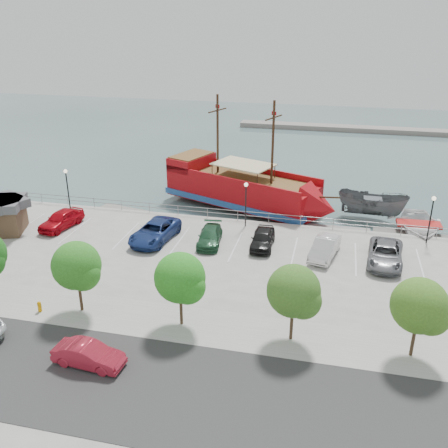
# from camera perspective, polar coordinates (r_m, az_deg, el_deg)

# --- Properties ---
(ground) EXTENTS (160.00, 160.00, 0.00)m
(ground) POSITION_cam_1_polar(r_m,az_deg,el_deg) (41.36, 0.72, -5.01)
(ground) COLOR #38504F
(street) EXTENTS (100.00, 8.00, 0.04)m
(street) POSITION_cam_1_polar(r_m,az_deg,el_deg) (28.07, -6.71, -18.28)
(street) COLOR #303030
(street) RESTS_ON land_slab
(sidewalk) EXTENTS (100.00, 4.00, 0.05)m
(sidewalk) POSITION_cam_1_polar(r_m,az_deg,el_deg) (32.55, -3.15, -11.53)
(sidewalk) COLOR gray
(sidewalk) RESTS_ON land_slab
(seawall_railing) EXTENTS (50.00, 0.06, 1.00)m
(seawall_railing) POSITION_cam_1_polar(r_m,az_deg,el_deg) (47.65, 2.76, 0.93)
(seawall_railing) COLOR gray
(seawall_railing) RESTS_ON land_slab
(far_shore) EXTENTS (40.00, 3.00, 0.80)m
(far_shore) POSITION_cam_1_polar(r_m,az_deg,el_deg) (92.65, 14.46, 10.51)
(far_shore) COLOR gray
(far_shore) RESTS_ON ground
(pirate_ship) EXTENTS (19.64, 11.90, 12.24)m
(pirate_ship) POSITION_cam_1_polar(r_m,az_deg,el_deg) (52.56, 3.28, 3.69)
(pirate_ship) COLOR #A40A10
(pirate_ship) RESTS_ON ground
(patrol_boat) EXTENTS (7.39, 4.08, 2.70)m
(patrol_boat) POSITION_cam_1_polar(r_m,az_deg,el_deg) (52.52, 16.55, 1.91)
(patrol_boat) COLOR #545759
(patrol_boat) RESTS_ON ground
(speedboat) EXTENTS (5.41, 7.41, 1.50)m
(speedboat) POSITION_cam_1_polar(r_m,az_deg,el_deg) (50.45, 21.31, -0.36)
(speedboat) COLOR white
(speedboat) RESTS_ON ground
(dock_west) EXTENTS (6.65, 3.22, 0.37)m
(dock_west) POSITION_cam_1_polar(r_m,az_deg,el_deg) (53.11, -11.05, 1.34)
(dock_west) COLOR gray
(dock_west) RESTS_ON ground
(dock_mid) EXTENTS (6.45, 1.93, 0.37)m
(dock_mid) POSITION_cam_1_polar(r_m,az_deg,el_deg) (48.82, 12.64, -0.78)
(dock_mid) COLOR gray
(dock_mid) RESTS_ON ground
(dock_east) EXTENTS (7.69, 2.71, 0.43)m
(dock_east) POSITION_cam_1_polar(r_m,az_deg,el_deg) (49.41, 20.97, -1.48)
(dock_east) COLOR slate
(dock_east) RESTS_ON ground
(shed) EXTENTS (4.78, 4.78, 3.12)m
(shed) POSITION_cam_1_polar(r_m,az_deg,el_deg) (49.11, -23.99, 0.99)
(shed) COLOR brown
(shed) RESTS_ON land_slab
(street_sedan) EXTENTS (4.24, 1.76, 1.37)m
(street_sedan) POSITION_cam_1_polar(r_m,az_deg,el_deg) (30.03, -15.22, -14.24)
(street_sedan) COLOR #B41F32
(street_sedan) RESTS_ON street
(fire_hydrant) EXTENTS (0.27, 0.27, 0.78)m
(fire_hydrant) POSITION_cam_1_polar(r_m,az_deg,el_deg) (35.82, -20.34, -8.81)
(fire_hydrant) COLOR #D68800
(fire_hydrant) RESTS_ON sidewalk
(lamp_post_left) EXTENTS (0.36, 0.36, 4.28)m
(lamp_post_left) POSITION_cam_1_polar(r_m,az_deg,el_deg) (51.79, -17.51, 4.54)
(lamp_post_left) COLOR black
(lamp_post_left) RESTS_ON land_slab
(lamp_post_mid) EXTENTS (0.36, 0.36, 4.28)m
(lamp_post_mid) POSITION_cam_1_polar(r_m,az_deg,el_deg) (45.59, 2.51, 3.14)
(lamp_post_mid) COLOR black
(lamp_post_mid) RESTS_ON land_slab
(lamp_post_right) EXTENTS (0.36, 0.36, 4.28)m
(lamp_post_right) POSITION_cam_1_polar(r_m,az_deg,el_deg) (45.66, 22.65, 1.34)
(lamp_post_right) COLOR black
(lamp_post_right) RESTS_ON land_slab
(tree_c) EXTENTS (3.30, 3.20, 5.00)m
(tree_c) POSITION_cam_1_polar(r_m,az_deg,el_deg) (33.60, -16.33, -4.80)
(tree_c) COLOR #473321
(tree_c) RESTS_ON sidewalk
(tree_d) EXTENTS (3.30, 3.20, 5.00)m
(tree_d) POSITION_cam_1_polar(r_m,az_deg,el_deg) (30.97, -4.84, -6.37)
(tree_d) COLOR #473321
(tree_d) RESTS_ON sidewalk
(tree_e) EXTENTS (3.30, 3.20, 5.00)m
(tree_e) POSITION_cam_1_polar(r_m,az_deg,el_deg) (29.79, 8.22, -7.84)
(tree_e) COLOR #473321
(tree_e) RESTS_ON sidewalk
(tree_f) EXTENTS (3.30, 3.20, 5.00)m
(tree_f) POSITION_cam_1_polar(r_m,az_deg,el_deg) (30.22, 21.69, -8.92)
(tree_f) COLOR #473321
(tree_f) RESTS_ON sidewalk
(parked_car_a) EXTENTS (2.84, 5.14, 1.65)m
(parked_car_a) POSITION_cam_1_polar(r_m,az_deg,el_deg) (48.43, -18.11, 0.52)
(parked_car_a) COLOR #B40612
(parked_car_a) RESTS_ON land_slab
(parked_car_c) EXTENTS (3.51, 6.29, 1.66)m
(parked_car_c) POSITION_cam_1_polar(r_m,az_deg,el_deg) (43.88, -7.90, -0.86)
(parked_car_c) COLOR navy
(parked_car_c) RESTS_ON land_slab
(parked_car_d) EXTENTS (2.44, 4.83, 1.35)m
(parked_car_d) POSITION_cam_1_polar(r_m,az_deg,el_deg) (42.92, -1.63, -1.43)
(parked_car_d) COLOR #214F30
(parked_car_d) RESTS_ON land_slab
(parked_car_e) EXTENTS (1.95, 4.59, 1.55)m
(parked_car_e) POSITION_cam_1_polar(r_m,az_deg,el_deg) (42.45, 4.44, -1.64)
(parked_car_e) COLOR black
(parked_car_e) RESTS_ON land_slab
(parked_car_f) EXTENTS (2.61, 5.02, 1.58)m
(parked_car_f) POSITION_cam_1_polar(r_m,az_deg,el_deg) (41.45, 11.43, -2.67)
(parked_car_f) COLOR silver
(parked_car_f) RESTS_ON land_slab
(parked_car_g) EXTENTS (3.11, 5.90, 1.58)m
(parked_car_g) POSITION_cam_1_polar(r_m,az_deg,el_deg) (41.59, 17.95, -3.30)
(parked_car_g) COLOR slate
(parked_car_g) RESTS_ON land_slab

